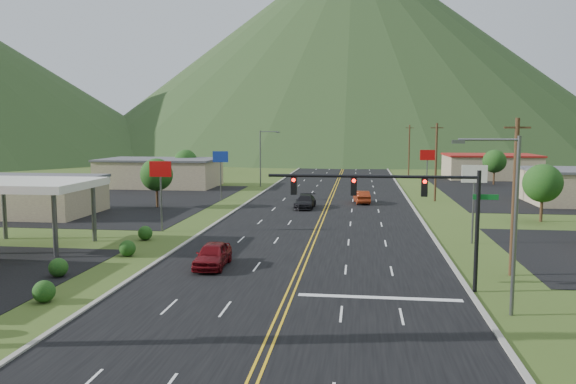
# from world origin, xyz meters

# --- Properties ---
(traffic_signal) EXTENTS (13.10, 0.43, 7.00)m
(traffic_signal) POSITION_xyz_m (6.48, 14.00, 5.33)
(traffic_signal) COLOR black
(traffic_signal) RESTS_ON ground
(streetlight_east) EXTENTS (3.28, 0.25, 9.00)m
(streetlight_east) POSITION_xyz_m (11.18, 10.00, 5.18)
(streetlight_east) COLOR #59595E
(streetlight_east) RESTS_ON ground
(streetlight_west) EXTENTS (3.28, 0.25, 9.00)m
(streetlight_west) POSITION_xyz_m (-11.68, 70.00, 5.18)
(streetlight_west) COLOR #59595E
(streetlight_west) RESTS_ON ground
(gas_canopy) EXTENTS (10.00, 8.00, 5.30)m
(gas_canopy) POSITION_xyz_m (-22.00, 22.00, 4.87)
(gas_canopy) COLOR white
(gas_canopy) RESTS_ON ground
(building_west_mid) EXTENTS (14.40, 10.40, 4.10)m
(building_west_mid) POSITION_xyz_m (-32.00, 38.00, 2.27)
(building_west_mid) COLOR tan
(building_west_mid) RESTS_ON ground
(building_west_far) EXTENTS (18.40, 11.40, 4.50)m
(building_west_far) POSITION_xyz_m (-28.00, 68.00, 2.26)
(building_west_far) COLOR tan
(building_west_far) RESTS_ON ground
(building_east_far) EXTENTS (16.40, 12.40, 4.50)m
(building_east_far) POSITION_xyz_m (28.00, 90.00, 2.26)
(building_east_far) COLOR tan
(building_east_far) RESTS_ON ground
(pole_sign_west_a) EXTENTS (2.00, 0.18, 6.40)m
(pole_sign_west_a) POSITION_xyz_m (-14.00, 30.00, 5.05)
(pole_sign_west_a) COLOR #59595E
(pole_sign_west_a) RESTS_ON ground
(pole_sign_west_b) EXTENTS (2.00, 0.18, 6.40)m
(pole_sign_west_b) POSITION_xyz_m (-14.00, 52.00, 5.05)
(pole_sign_west_b) COLOR #59595E
(pole_sign_west_b) RESTS_ON ground
(pole_sign_east_a) EXTENTS (2.00, 0.18, 6.40)m
(pole_sign_east_a) POSITION_xyz_m (13.00, 28.00, 5.05)
(pole_sign_east_a) COLOR #59595E
(pole_sign_east_a) RESTS_ON ground
(pole_sign_east_b) EXTENTS (2.00, 0.18, 6.40)m
(pole_sign_east_b) POSITION_xyz_m (13.00, 60.00, 5.05)
(pole_sign_east_b) COLOR #59595E
(pole_sign_east_b) RESTS_ON ground
(tree_west_a) EXTENTS (3.84, 3.84, 5.82)m
(tree_west_a) POSITION_xyz_m (-20.00, 45.00, 3.89)
(tree_west_a) COLOR #382314
(tree_west_a) RESTS_ON ground
(tree_west_b) EXTENTS (3.84, 3.84, 5.82)m
(tree_west_b) POSITION_xyz_m (-25.00, 72.00, 3.89)
(tree_west_b) COLOR #382314
(tree_west_b) RESTS_ON ground
(tree_east_a) EXTENTS (3.84, 3.84, 5.82)m
(tree_east_a) POSITION_xyz_m (22.00, 40.00, 3.89)
(tree_east_a) COLOR #382314
(tree_east_a) RESTS_ON ground
(tree_east_b) EXTENTS (3.84, 3.84, 5.82)m
(tree_east_b) POSITION_xyz_m (26.00, 78.00, 3.89)
(tree_east_b) COLOR #382314
(tree_east_b) RESTS_ON ground
(utility_pole_a) EXTENTS (1.60, 0.28, 10.00)m
(utility_pole_a) POSITION_xyz_m (13.50, 18.00, 5.13)
(utility_pole_a) COLOR #382314
(utility_pole_a) RESTS_ON ground
(utility_pole_b) EXTENTS (1.60, 0.28, 10.00)m
(utility_pole_b) POSITION_xyz_m (13.50, 55.00, 5.13)
(utility_pole_b) COLOR #382314
(utility_pole_b) RESTS_ON ground
(utility_pole_c) EXTENTS (1.60, 0.28, 10.00)m
(utility_pole_c) POSITION_xyz_m (13.50, 95.00, 5.13)
(utility_pole_c) COLOR #382314
(utility_pole_c) RESTS_ON ground
(utility_pole_d) EXTENTS (1.60, 0.28, 10.00)m
(utility_pole_d) POSITION_xyz_m (13.50, 135.00, 5.13)
(utility_pole_d) COLOR #382314
(utility_pole_d) RESTS_ON ground
(mountain_n) EXTENTS (220.00, 220.00, 85.00)m
(mountain_n) POSITION_xyz_m (0.00, 220.00, 42.50)
(mountain_n) COLOR #1D3317
(mountain_n) RESTS_ON ground
(car_red_near) EXTENTS (2.05, 4.89, 1.65)m
(car_red_near) POSITION_xyz_m (-5.93, 17.58, 0.83)
(car_red_near) COLOR #630B10
(car_red_near) RESTS_ON ground
(car_dark_mid) EXTENTS (2.33, 5.36, 1.53)m
(car_dark_mid) POSITION_xyz_m (-2.44, 46.17, 0.77)
(car_dark_mid) COLOR black
(car_dark_mid) RESTS_ON ground
(car_red_far) EXTENTS (2.22, 4.91, 1.56)m
(car_red_far) POSITION_xyz_m (4.13, 51.56, 0.78)
(car_red_far) COLOR maroon
(car_red_far) RESTS_ON ground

